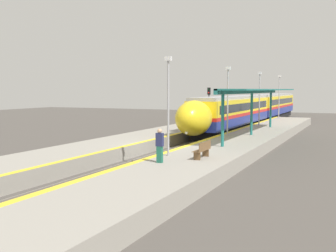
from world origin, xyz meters
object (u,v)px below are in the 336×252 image
(train, at_px, (254,108))
(lamppost_near, at_px, (168,99))
(person_waiting, at_px, (160,145))
(lamppost_far, at_px, (259,95))
(platform_bench, at_px, (203,149))
(lamppost_farthest, at_px, (279,94))
(lamppost_mid, at_px, (228,96))
(railway_signal, at_px, (209,106))

(train, xyz_separation_m, lamppost_near, (2.40, -29.98, 1.77))
(person_waiting, bearing_deg, lamppost_far, 91.30)
(person_waiting, xyz_separation_m, lamppost_far, (-0.55, 24.45, 2.21))
(train, bearing_deg, lamppost_far, -72.76)
(platform_bench, xyz_separation_m, lamppost_near, (-2.04, 0.04, 2.62))
(train, bearing_deg, lamppost_farthest, 54.58)
(person_waiting, relative_size, lamppost_mid, 0.32)
(person_waiting, bearing_deg, platform_bench, 55.55)
(platform_bench, relative_size, lamppost_mid, 0.32)
(lamppost_farthest, bearing_deg, lamppost_mid, -90.00)
(lamppost_near, bearing_deg, train, 94.58)
(train, bearing_deg, railway_signal, -100.73)
(lamppost_near, xyz_separation_m, lamppost_farthest, (0.00, 33.36, 0.00))
(train, relative_size, lamppost_far, 8.11)
(railway_signal, bearing_deg, train, 79.27)
(railway_signal, bearing_deg, platform_bench, -71.49)
(lamppost_farthest, bearing_deg, lamppost_near, -90.00)
(platform_bench, xyz_separation_m, railway_signal, (-6.47, 19.33, 1.51))
(person_waiting, height_order, lamppost_farthest, lamppost_farthest)
(train, distance_m, lamppost_mid, 19.10)
(railway_signal, xyz_separation_m, lamppost_mid, (4.43, -8.18, 1.12))
(lamppost_near, bearing_deg, lamppost_far, 90.00)
(lamppost_far, bearing_deg, train, 107.24)
(railway_signal, distance_m, lamppost_far, 5.43)
(lamppost_near, height_order, lamppost_mid, same)
(platform_bench, bearing_deg, lamppost_far, 95.24)
(lamppost_mid, distance_m, lamppost_farthest, 22.24)
(lamppost_mid, distance_m, lamppost_far, 11.12)
(train, xyz_separation_m, railway_signal, (-2.03, -10.69, 0.65))
(train, height_order, lamppost_mid, lamppost_mid)
(railway_signal, bearing_deg, lamppost_far, 33.63)
(railway_signal, height_order, lamppost_far, lamppost_far)
(lamppost_mid, bearing_deg, platform_bench, -79.63)
(platform_bench, relative_size, railway_signal, 0.37)
(platform_bench, height_order, lamppost_far, lamppost_far)
(lamppost_near, distance_m, lamppost_mid, 11.12)
(train, bearing_deg, platform_bench, -81.58)
(person_waiting, height_order, lamppost_near, lamppost_near)
(railway_signal, xyz_separation_m, lamppost_farthest, (4.43, 14.07, 1.12))
(railway_signal, bearing_deg, lamppost_mid, -61.56)
(person_waiting, relative_size, lamppost_far, 0.32)
(platform_bench, height_order, lamppost_mid, lamppost_mid)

